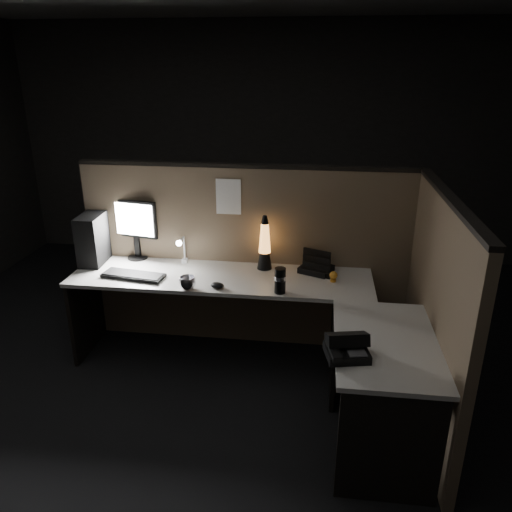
# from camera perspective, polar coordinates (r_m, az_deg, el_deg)

# --- Properties ---
(floor) EXTENTS (6.00, 6.00, 0.00)m
(floor) POSITION_cam_1_polar(r_m,az_deg,el_deg) (3.67, -3.24, -16.75)
(floor) COLOR black
(floor) RESTS_ON ground
(room_shell) EXTENTS (6.00, 6.00, 6.00)m
(room_shell) POSITION_cam_1_polar(r_m,az_deg,el_deg) (2.95, -3.89, 8.79)
(room_shell) COLOR silver
(room_shell) RESTS_ON ground
(partition_back) EXTENTS (2.66, 0.06, 1.50)m
(partition_back) POSITION_cam_1_polar(r_m,az_deg,el_deg) (4.09, -1.10, -0.30)
(partition_back) COLOR brown
(partition_back) RESTS_ON ground
(partition_right) EXTENTS (0.06, 1.66, 1.50)m
(partition_right) POSITION_cam_1_polar(r_m,az_deg,el_deg) (3.38, 19.71, -6.53)
(partition_right) COLOR brown
(partition_right) RESTS_ON ground
(desk) EXTENTS (2.60, 1.60, 0.73)m
(desk) POSITION_cam_1_polar(r_m,az_deg,el_deg) (3.53, 0.20, -7.05)
(desk) COLOR beige
(desk) RESTS_ON ground
(pc_tower) EXTENTS (0.19, 0.39, 0.40)m
(pc_tower) POSITION_cam_1_polar(r_m,az_deg,el_deg) (4.24, -18.00, 1.99)
(pc_tower) COLOR black
(pc_tower) RESTS_ON desk
(monitor) EXTENTS (0.38, 0.16, 0.49)m
(monitor) POSITION_cam_1_polar(r_m,az_deg,el_deg) (4.18, -13.63, 3.61)
(monitor) COLOR black
(monitor) RESTS_ON desk
(keyboard) EXTENTS (0.50, 0.23, 0.02)m
(keyboard) POSITION_cam_1_polar(r_m,az_deg,el_deg) (3.91, -13.84, -2.17)
(keyboard) COLOR black
(keyboard) RESTS_ON desk
(mouse) EXTENTS (0.12, 0.10, 0.04)m
(mouse) POSITION_cam_1_polar(r_m,az_deg,el_deg) (3.62, -4.46, -3.37)
(mouse) COLOR black
(mouse) RESTS_ON desk
(clip_lamp) EXTENTS (0.05, 0.19, 0.24)m
(clip_lamp) POSITION_cam_1_polar(r_m,az_deg,el_deg) (3.99, -8.48, 0.76)
(clip_lamp) COLOR silver
(clip_lamp) RESTS_ON desk
(organizer) EXTENTS (0.29, 0.28, 0.17)m
(organizer) POSITION_cam_1_polar(r_m,az_deg,el_deg) (3.91, 6.91, -1.22)
(organizer) COLOR black
(organizer) RESTS_ON desk
(lava_lamp) EXTENTS (0.12, 0.12, 0.43)m
(lava_lamp) POSITION_cam_1_polar(r_m,az_deg,el_deg) (3.89, 1.00, 1.05)
(lava_lamp) COLOR black
(lava_lamp) RESTS_ON desk
(travel_mug) EXTENTS (0.08, 0.08, 0.19)m
(travel_mug) POSITION_cam_1_polar(r_m,az_deg,el_deg) (3.51, 2.76, -2.82)
(travel_mug) COLOR black
(travel_mug) RESTS_ON desk
(steel_mug) EXTENTS (0.15, 0.15, 0.10)m
(steel_mug) POSITION_cam_1_polar(r_m,az_deg,el_deg) (3.61, -7.84, -3.07)
(steel_mug) COLOR #B7B7BE
(steel_mug) RESTS_ON desk
(figurine) EXTENTS (0.06, 0.06, 0.06)m
(figurine) POSITION_cam_1_polar(r_m,az_deg,el_deg) (3.74, 8.85, -2.19)
(figurine) COLOR orange
(figurine) RESTS_ON desk
(pinned_paper) EXTENTS (0.20, 0.00, 0.28)m
(pinned_paper) POSITION_cam_1_polar(r_m,az_deg,el_deg) (3.91, -3.17, 6.78)
(pinned_paper) COLOR white
(pinned_paper) RESTS_ON partition_back
(desk_phone) EXTENTS (0.27, 0.27, 0.14)m
(desk_phone) POSITION_cam_1_polar(r_m,az_deg,el_deg) (2.86, 10.27, -10.19)
(desk_phone) COLOR black
(desk_phone) RESTS_ON desk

